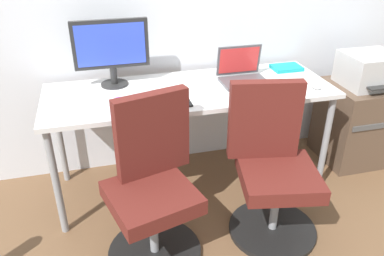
% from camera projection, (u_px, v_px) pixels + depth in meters
% --- Properties ---
extents(ground_plane, '(5.28, 5.28, 0.00)m').
position_uv_depth(ground_plane, '(190.00, 183.00, 2.90)').
color(ground_plane, brown).
extents(desk, '(1.87, 0.67, 0.76)m').
position_uv_depth(desk, '(190.00, 98.00, 2.57)').
color(desk, silver).
rests_on(desk, ground).
extents(office_chair_left, '(0.54, 0.54, 0.94)m').
position_uv_depth(office_chair_left, '(153.00, 189.00, 2.15)').
color(office_chair_left, black).
rests_on(office_chair_left, ground).
extents(office_chair_right, '(0.54, 0.54, 0.94)m').
position_uv_depth(office_chair_right, '(272.00, 170.00, 2.31)').
color(office_chair_right, black).
rests_on(office_chair_right, ground).
extents(side_cabinet, '(0.52, 0.50, 0.63)m').
position_uv_depth(side_cabinet, '(357.00, 122.00, 3.09)').
color(side_cabinet, brown).
rests_on(side_cabinet, ground).
extents(printer, '(0.38, 0.40, 0.24)m').
position_uv_depth(printer, '(369.00, 70.00, 2.88)').
color(printer, '#B7B7B7').
rests_on(printer, side_cabinet).
extents(desktop_monitor, '(0.48, 0.18, 0.43)m').
position_uv_depth(desktop_monitor, '(111.00, 48.00, 2.48)').
color(desktop_monitor, '#262626').
rests_on(desktop_monitor, desk).
extents(open_laptop, '(0.31, 0.26, 0.23)m').
position_uv_depth(open_laptop, '(242.00, 73.00, 2.65)').
color(open_laptop, '#4C4C51').
rests_on(open_laptop, desk).
extents(keyboard_by_monitor, '(0.34, 0.12, 0.02)m').
position_uv_depth(keyboard_by_monitor, '(112.00, 101.00, 2.35)').
color(keyboard_by_monitor, silver).
rests_on(keyboard_by_monitor, desk).
extents(keyboard_by_laptop, '(0.34, 0.12, 0.02)m').
position_uv_depth(keyboard_by_laptop, '(261.00, 94.00, 2.44)').
color(keyboard_by_laptop, '#515156').
rests_on(keyboard_by_laptop, desk).
extents(mouse_by_monitor, '(0.06, 0.10, 0.03)m').
position_uv_depth(mouse_by_monitor, '(153.00, 101.00, 2.34)').
color(mouse_by_monitor, '#515156').
rests_on(mouse_by_monitor, desk).
extents(mouse_by_laptop, '(0.06, 0.10, 0.03)m').
position_uv_depth(mouse_by_laptop, '(316.00, 86.00, 2.54)').
color(mouse_by_laptop, silver).
rests_on(mouse_by_laptop, desk).
extents(coffee_mug, '(0.08, 0.08, 0.09)m').
position_uv_depth(coffee_mug, '(121.00, 107.00, 2.19)').
color(coffee_mug, purple).
rests_on(coffee_mug, desk).
extents(pen_cup, '(0.07, 0.07, 0.10)m').
position_uv_depth(pen_cup, '(238.00, 62.00, 2.85)').
color(pen_cup, slate).
rests_on(pen_cup, desk).
extents(phone_near_monitor, '(0.07, 0.14, 0.01)m').
position_uv_depth(phone_near_monitor, '(185.00, 102.00, 2.35)').
color(phone_near_monitor, black).
rests_on(phone_near_monitor, desk).
extents(notebook, '(0.21, 0.15, 0.03)m').
position_uv_depth(notebook, '(286.00, 68.00, 2.86)').
color(notebook, teal).
rests_on(notebook, desk).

